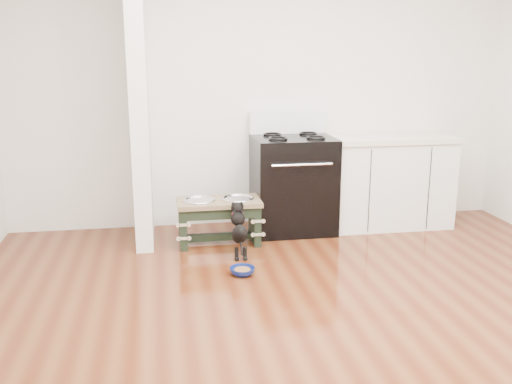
% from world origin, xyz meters
% --- Properties ---
extents(ground, '(5.00, 5.00, 0.00)m').
position_xyz_m(ground, '(0.00, 0.00, 0.00)').
color(ground, '#4B1E0D').
rests_on(ground, ground).
extents(room_shell, '(5.00, 5.00, 5.00)m').
position_xyz_m(room_shell, '(0.00, 0.00, 1.62)').
color(room_shell, silver).
rests_on(room_shell, ground).
extents(partition_wall, '(0.15, 0.80, 2.70)m').
position_xyz_m(partition_wall, '(-1.18, 2.10, 1.35)').
color(partition_wall, silver).
rests_on(partition_wall, ground).
extents(oven_range, '(0.76, 0.69, 1.14)m').
position_xyz_m(oven_range, '(0.25, 2.16, 0.48)').
color(oven_range, black).
rests_on(oven_range, ground).
extents(cabinet_run, '(1.24, 0.64, 0.91)m').
position_xyz_m(cabinet_run, '(1.23, 2.18, 0.45)').
color(cabinet_run, silver).
rests_on(cabinet_run, ground).
extents(dog_feeder, '(0.75, 0.40, 0.43)m').
position_xyz_m(dog_feeder, '(-0.51, 1.85, 0.29)').
color(dog_feeder, black).
rests_on(dog_feeder, ground).
extents(puppy, '(0.13, 0.39, 0.46)m').
position_xyz_m(puppy, '(-0.37, 1.51, 0.25)').
color(puppy, black).
rests_on(puppy, ground).
extents(floor_bowl, '(0.23, 0.23, 0.06)m').
position_xyz_m(floor_bowl, '(-0.41, 1.06, 0.03)').
color(floor_bowl, navy).
rests_on(floor_bowl, ground).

